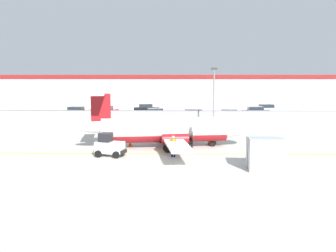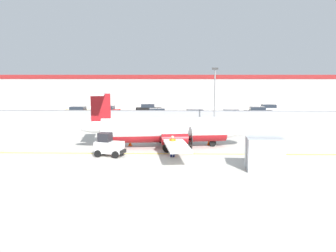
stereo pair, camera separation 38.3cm
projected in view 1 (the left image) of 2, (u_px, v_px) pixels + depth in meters
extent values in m
plane|color=#BCB7AD|center=(183.00, 159.00, 28.81)|extent=(140.00, 140.00, 0.00)
cube|color=yellow|center=(183.00, 154.00, 30.79)|extent=(84.00, 0.20, 0.01)
cube|color=gray|center=(180.00, 119.00, 46.51)|extent=(98.00, 0.04, 2.00)
cylinder|color=slate|center=(180.00, 111.00, 46.36)|extent=(98.00, 0.10, 0.10)
cube|color=#38383A|center=(179.00, 116.00, 58.02)|extent=(98.00, 17.00, 0.12)
cube|color=#BCB7B2|center=(178.00, 91.00, 75.92)|extent=(91.00, 8.00, 6.50)
cube|color=maroon|center=(178.00, 77.00, 71.57)|extent=(91.00, 0.20, 0.80)
cylinder|color=white|center=(168.00, 128.00, 33.30)|extent=(11.84, 3.50, 1.90)
ellipsoid|color=white|center=(235.00, 127.00, 34.04)|extent=(2.92, 2.16, 1.80)
ellipsoid|color=white|center=(98.00, 127.00, 32.54)|extent=(3.41, 1.49, 1.05)
cylinder|color=maroon|center=(168.00, 134.00, 33.37)|extent=(10.60, 2.92, 1.48)
cube|color=white|center=(169.00, 134.00, 33.39)|extent=(3.80, 16.07, 0.18)
cylinder|color=maroon|center=(168.00, 130.00, 35.97)|extent=(2.30, 1.20, 0.90)
cone|color=black|center=(179.00, 130.00, 36.11)|extent=(0.51, 0.50, 0.44)
cylinder|color=#262626|center=(181.00, 130.00, 36.13)|extent=(0.33, 2.09, 2.10)
cylinder|color=maroon|center=(175.00, 139.00, 30.86)|extent=(2.30, 1.20, 0.90)
cone|color=black|center=(189.00, 139.00, 31.00)|extent=(0.51, 0.50, 0.44)
cylinder|color=#262626|center=(191.00, 139.00, 31.01)|extent=(0.33, 2.09, 2.10)
cube|color=maroon|center=(101.00, 112.00, 32.40)|extent=(1.71, 0.41, 3.10)
cube|color=white|center=(99.00, 94.00, 32.17)|extent=(1.75, 4.91, 0.14)
cylinder|color=#59595B|center=(213.00, 138.00, 33.93)|extent=(0.16, 0.16, 0.97)
cylinder|color=black|center=(213.00, 143.00, 33.99)|extent=(0.62, 0.30, 0.60)
cylinder|color=#59595B|center=(162.00, 134.00, 35.57)|extent=(0.16, 0.16, 0.90)
cylinder|color=black|center=(162.00, 139.00, 35.63)|extent=(0.78, 0.32, 0.76)
cylinder|color=#59595B|center=(167.00, 143.00, 31.22)|extent=(0.16, 0.16, 0.90)
cylinder|color=black|center=(167.00, 148.00, 31.28)|extent=(0.78, 0.32, 0.76)
cube|color=silver|center=(110.00, 147.00, 29.75)|extent=(2.39, 1.57, 0.90)
cube|color=black|center=(106.00, 137.00, 29.73)|extent=(1.10, 1.18, 0.70)
cube|color=black|center=(124.00, 152.00, 29.51)|extent=(0.41, 1.11, 0.30)
cylinder|color=black|center=(122.00, 152.00, 30.21)|extent=(0.59, 0.30, 0.56)
cylinder|color=black|center=(116.00, 155.00, 29.06)|extent=(0.59, 0.30, 0.56)
cylinder|color=black|center=(104.00, 151.00, 30.57)|extent=(0.59, 0.30, 0.56)
cylinder|color=black|center=(98.00, 154.00, 29.42)|extent=(0.59, 0.30, 0.56)
cylinder|color=#191E4C|center=(172.00, 152.00, 29.61)|extent=(0.20, 0.20, 0.85)
cylinder|color=#191E4C|center=(174.00, 152.00, 29.55)|extent=(0.20, 0.20, 0.85)
cylinder|color=orange|center=(173.00, 143.00, 29.48)|extent=(0.42, 0.42, 0.60)
cylinder|color=orange|center=(171.00, 142.00, 29.54)|extent=(0.12, 0.12, 0.55)
cylinder|color=orange|center=(176.00, 142.00, 29.41)|extent=(0.12, 0.12, 0.55)
sphere|color=tan|center=(173.00, 137.00, 29.42)|extent=(0.22, 0.22, 0.22)
cube|color=#B7BCC1|center=(266.00, 154.00, 25.56)|extent=(2.49, 2.11, 2.20)
cube|color=#333338|center=(266.00, 154.00, 25.56)|extent=(2.44, 0.19, 2.20)
cube|color=orange|center=(130.00, 146.00, 34.27)|extent=(0.36, 0.36, 0.04)
cone|color=orange|center=(130.00, 142.00, 34.22)|extent=(0.28, 0.28, 0.60)
cylinder|color=white|center=(130.00, 141.00, 34.21)|extent=(0.17, 0.17, 0.08)
cube|color=orange|center=(122.00, 148.00, 33.01)|extent=(0.36, 0.36, 0.04)
cone|color=orange|center=(122.00, 145.00, 32.96)|extent=(0.28, 0.28, 0.60)
cylinder|color=white|center=(122.00, 144.00, 32.95)|extent=(0.17, 0.17, 0.08)
cube|color=orange|center=(209.00, 145.00, 34.65)|extent=(0.36, 0.36, 0.04)
cone|color=orange|center=(209.00, 141.00, 34.61)|extent=(0.28, 0.28, 0.60)
cylinder|color=white|center=(209.00, 141.00, 34.60)|extent=(0.17, 0.17, 0.08)
cube|color=#B28C19|center=(75.00, 113.00, 56.87)|extent=(4.32, 2.04, 0.80)
cube|color=#262D38|center=(76.00, 108.00, 56.77)|extent=(2.32, 1.73, 0.56)
cylinder|color=black|center=(64.00, 115.00, 56.17)|extent=(0.61, 0.25, 0.60)
cylinder|color=black|center=(69.00, 114.00, 57.94)|extent=(0.61, 0.25, 0.60)
cylinder|color=black|center=(82.00, 116.00, 55.89)|extent=(0.61, 0.25, 0.60)
cylinder|color=black|center=(86.00, 114.00, 57.66)|extent=(0.61, 0.25, 0.60)
cube|color=red|center=(104.00, 112.00, 58.38)|extent=(4.39, 2.25, 0.80)
cube|color=#262D38|center=(105.00, 108.00, 58.26)|extent=(2.39, 1.84, 0.56)
cylinder|color=black|center=(94.00, 114.00, 57.75)|extent=(0.62, 0.28, 0.60)
cylinder|color=black|center=(98.00, 113.00, 59.51)|extent=(0.62, 0.28, 0.60)
cylinder|color=black|center=(111.00, 115.00, 57.33)|extent=(0.62, 0.28, 0.60)
cylinder|color=black|center=(115.00, 113.00, 59.09)|extent=(0.62, 0.28, 0.60)
cube|color=black|center=(147.00, 110.00, 62.12)|extent=(4.21, 1.72, 0.80)
cube|color=#262D38|center=(146.00, 106.00, 62.03)|extent=(2.21, 1.57, 0.56)
cylinder|color=black|center=(156.00, 111.00, 63.04)|extent=(0.60, 0.20, 0.60)
cylinder|color=black|center=(155.00, 112.00, 61.26)|extent=(0.60, 0.20, 0.60)
cylinder|color=black|center=(139.00, 111.00, 63.08)|extent=(0.60, 0.20, 0.60)
cylinder|color=black|center=(138.00, 112.00, 61.29)|extent=(0.60, 0.20, 0.60)
cube|color=red|center=(156.00, 115.00, 53.74)|extent=(4.30, 1.97, 0.80)
cube|color=#262D38|center=(155.00, 110.00, 53.65)|extent=(2.30, 1.70, 0.56)
cylinder|color=black|center=(166.00, 116.00, 54.74)|extent=(0.61, 0.24, 0.60)
cylinder|color=black|center=(166.00, 118.00, 52.96)|extent=(0.61, 0.24, 0.60)
cylinder|color=black|center=(147.00, 117.00, 54.61)|extent=(0.61, 0.24, 0.60)
cylinder|color=black|center=(147.00, 118.00, 52.83)|extent=(0.61, 0.24, 0.60)
cube|color=black|center=(194.00, 116.00, 52.33)|extent=(4.38, 2.21, 0.80)
cube|color=#262D38|center=(193.00, 111.00, 52.22)|extent=(2.38, 1.82, 0.56)
cylinder|color=black|center=(203.00, 118.00, 53.41)|extent=(0.62, 0.27, 0.60)
cylinder|color=black|center=(206.00, 119.00, 51.64)|extent=(0.62, 0.27, 0.60)
cylinder|color=black|center=(184.00, 118.00, 53.11)|extent=(0.62, 0.27, 0.60)
cylinder|color=black|center=(185.00, 119.00, 51.34)|extent=(0.62, 0.27, 0.60)
cube|color=navy|center=(228.00, 116.00, 52.00)|extent=(4.34, 2.08, 0.80)
cube|color=#262D38|center=(229.00, 111.00, 51.89)|extent=(2.34, 1.76, 0.56)
cylinder|color=black|center=(218.00, 119.00, 51.31)|extent=(0.62, 0.25, 0.60)
cylinder|color=black|center=(218.00, 118.00, 53.08)|extent=(0.62, 0.25, 0.60)
cylinder|color=black|center=(239.00, 120.00, 51.00)|extent=(0.62, 0.25, 0.60)
cylinder|color=black|center=(238.00, 118.00, 52.78)|extent=(0.62, 0.25, 0.60)
cube|color=black|center=(256.00, 113.00, 56.74)|extent=(4.20, 1.71, 0.80)
cube|color=#262D38|center=(256.00, 108.00, 56.65)|extent=(2.20, 1.57, 0.56)
cylinder|color=black|center=(264.00, 114.00, 57.64)|extent=(0.60, 0.20, 0.60)
cylinder|color=black|center=(267.00, 116.00, 55.86)|extent=(0.60, 0.20, 0.60)
cylinder|color=black|center=(246.00, 114.00, 57.70)|extent=(0.60, 0.20, 0.60)
cylinder|color=black|center=(248.00, 116.00, 55.92)|extent=(0.60, 0.20, 0.60)
cube|color=silver|center=(265.00, 110.00, 61.41)|extent=(4.30, 1.97, 0.80)
cube|color=#262D38|center=(266.00, 106.00, 61.32)|extent=(2.30, 1.70, 0.56)
cylinder|color=black|center=(258.00, 113.00, 60.50)|extent=(0.61, 0.24, 0.60)
cylinder|color=black|center=(255.00, 111.00, 62.28)|extent=(0.61, 0.24, 0.60)
cylinder|color=black|center=(275.00, 112.00, 60.63)|extent=(0.61, 0.24, 0.60)
cylinder|color=black|center=(272.00, 111.00, 62.41)|extent=(0.61, 0.24, 0.60)
cylinder|color=slate|center=(214.00, 101.00, 42.54)|extent=(0.16, 0.16, 7.00)
cube|color=#333333|center=(214.00, 69.00, 42.04)|extent=(0.70, 0.30, 0.24)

